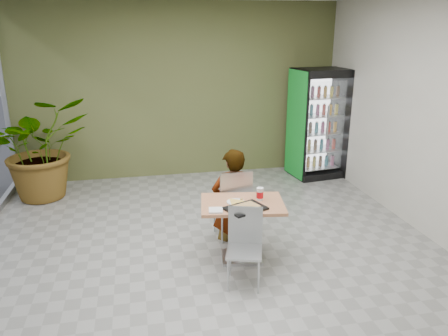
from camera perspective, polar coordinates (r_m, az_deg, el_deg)
The scene contains 12 objects.
ground at distance 5.41m, azimuth -1.32°, elevation -12.50°, with size 7.00×7.00×0.00m, color gray.
room_envelope at distance 4.80m, azimuth -1.46°, elevation 4.18°, with size 6.00×7.00×3.20m, color beige, non-canonical shape.
dining_table at distance 5.30m, azimuth 2.39°, elevation -6.68°, with size 1.07×0.83×0.75m.
chair_far at distance 5.77m, azimuth 1.29°, elevation -4.12°, with size 0.47×0.48×0.98m.
chair_near at distance 4.88m, azimuth 2.73°, elevation -9.36°, with size 0.48×0.48×0.86m.
seated_woman at distance 5.85m, azimuth 1.08°, elevation -4.84°, with size 0.57×0.37×1.55m, color black.
pizza_plate at distance 5.21m, azimuth 1.57°, elevation -4.36°, with size 0.31×0.26×0.03m.
soda_cup at distance 5.28m, azimuth 4.71°, elevation -3.41°, with size 0.09×0.09×0.15m.
napkin_stack at distance 4.98m, azimuth -1.08°, elevation -5.54°, with size 0.16×0.16×0.02m, color silver.
cafeteria_tray at distance 5.02m, azimuth 2.85°, elevation -5.29°, with size 0.44×0.32×0.02m, color black.
beverage_fridge at distance 8.40m, azimuth 12.26°, elevation 5.68°, with size 1.01×0.83×2.03m.
potted_plant at distance 7.77m, azimuth -22.78°, elevation 2.43°, with size 1.53×1.32×1.70m, color #286026.
Camera 1 is at (-0.83, -4.59, 2.75)m, focal length 35.00 mm.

